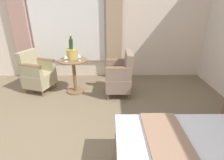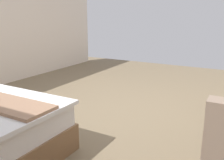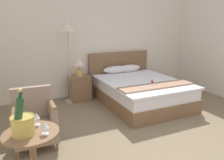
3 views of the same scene
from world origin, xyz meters
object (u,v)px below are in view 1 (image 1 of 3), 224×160
(side_table_round, at_px, (74,74))
(armchair_by_window, at_px, (120,75))
(champagne_bucket, at_px, (72,52))
(wine_glass_near_edge, at_px, (79,56))
(wine_glass_near_bucket, at_px, (66,57))
(armchair_facing_bed, at_px, (37,73))

(side_table_round, distance_m, armchair_by_window, 0.94)
(champagne_bucket, bearing_deg, wine_glass_near_edge, 48.38)
(champagne_bucket, relative_size, armchair_by_window, 0.54)
(champagne_bucket, xyz_separation_m, armchair_by_window, (0.18, 0.96, -0.43))
(wine_glass_near_bucket, relative_size, wine_glass_near_edge, 0.94)
(armchair_by_window, distance_m, armchair_facing_bed, 1.74)
(wine_glass_near_edge, bearing_deg, champagne_bucket, -131.62)
(side_table_round, bearing_deg, wine_glass_near_bucket, -39.65)
(wine_glass_near_edge, bearing_deg, side_table_round, -118.87)
(side_table_round, xyz_separation_m, champagne_bucket, (-0.07, -0.02, 0.43))
(side_table_round, xyz_separation_m, armchair_by_window, (0.11, 0.94, -0.00))
(champagne_bucket, distance_m, armchair_by_window, 1.07)
(wine_glass_near_edge, distance_m, armchair_facing_bed, 1.03)
(side_table_round, distance_m, wine_glass_near_bucket, 0.42)
(side_table_round, height_order, armchair_by_window, armchair_by_window)
(side_table_round, bearing_deg, armchair_by_window, 83.41)
(side_table_round, relative_size, champagne_bucket, 1.48)
(wine_glass_near_bucket, xyz_separation_m, wine_glass_near_edge, (-0.05, 0.25, 0.01))
(champagne_bucket, height_order, wine_glass_near_edge, champagne_bucket)
(champagne_bucket, xyz_separation_m, wine_glass_near_edge, (0.15, 0.17, -0.03))
(champagne_bucket, height_order, armchair_by_window, champagne_bucket)
(wine_glass_near_edge, relative_size, armchair_facing_bed, 0.16)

